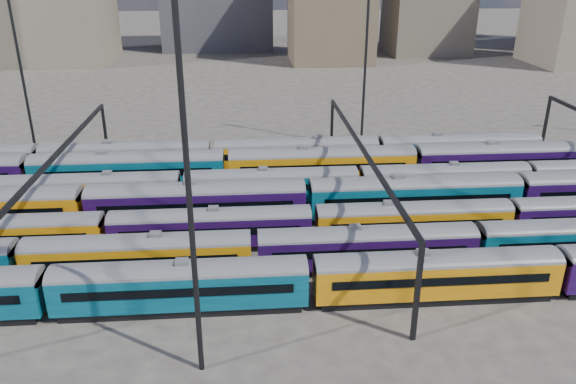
{
  "coord_description": "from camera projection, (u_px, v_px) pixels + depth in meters",
  "views": [
    {
      "loc": [
        -1.56,
        -52.46,
        25.53
      ],
      "look_at": [
        2.59,
        0.94,
        3.0
      ],
      "focal_mm": 35.0,
      "sensor_mm": 36.0,
      "label": 1
    }
  ],
  "objects": [
    {
      "name": "rake_3",
      "position": [
        84.0,
        203.0,
        55.83
      ],
      "size": [
        133.67,
        3.26,
        5.5
      ],
      "color": "black",
      "rests_on": "ground"
    },
    {
      "name": "rake_2",
      "position": [
        313.0,
        221.0,
        53.0
      ],
      "size": [
        114.94,
        2.81,
        4.71
      ],
      "color": "black",
      "rests_on": "ground"
    },
    {
      "name": "mast_3",
      "position": [
        366.0,
        49.0,
        75.94
      ],
      "size": [
        1.4,
        0.5,
        25.6
      ],
      "color": "black",
      "rests_on": "ground"
    },
    {
      "name": "rake_0",
      "position": [
        436.0,
        271.0,
        44.38
      ],
      "size": [
        99.68,
        2.92,
        4.91
      ],
      "color": "black",
      "rests_on": "ground"
    },
    {
      "name": "rake_6",
      "position": [
        126.0,
        155.0,
        69.77
      ],
      "size": [
        105.58,
        3.09,
        5.21
      ],
      "color": "black",
      "rests_on": "ground"
    },
    {
      "name": "ground",
      "position": [
        264.0,
        223.0,
        58.23
      ],
      "size": [
        500.0,
        500.0,
        0.0
      ],
      "primitive_type": "plane",
      "color": "#3D3834",
      "rests_on": "ground"
    },
    {
      "name": "rake_1",
      "position": [
        254.0,
        248.0,
        47.98
      ],
      "size": [
        116.71,
        2.85,
        4.79
      ],
      "color": "black",
      "rests_on": "ground"
    },
    {
      "name": "gantry_2",
      "position": [
        362.0,
        159.0,
        56.31
      ],
      "size": [
        0.35,
        40.35,
        8.03
      ],
      "color": "black",
      "rests_on": "ground"
    },
    {
      "name": "rake_4",
      "position": [
        182.0,
        185.0,
        61.23
      ],
      "size": [
        116.69,
        2.85,
        4.78
      ],
      "color": "black",
      "rests_on": "ground"
    },
    {
      "name": "mast_1",
      "position": [
        18.0,
        56.0,
        70.89
      ],
      "size": [
        1.4,
        0.5,
        25.6
      ],
      "color": "black",
      "rests_on": "ground"
    },
    {
      "name": "rake_5",
      "position": [
        226.0,
        165.0,
        66.0
      ],
      "size": [
        135.47,
        3.3,
        5.57
      ],
      "color": "black",
      "rests_on": "ground"
    },
    {
      "name": "gantry_1",
      "position": [
        56.0,
        167.0,
        54.17
      ],
      "size": [
        0.35,
        40.35,
        8.03
      ],
      "color": "black",
      "rests_on": "ground"
    },
    {
      "name": "mast_2",
      "position": [
        187.0,
        174.0,
        32.24
      ],
      "size": [
        1.4,
        0.5,
        25.6
      ],
      "color": "black",
      "rests_on": "ground"
    }
  ]
}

